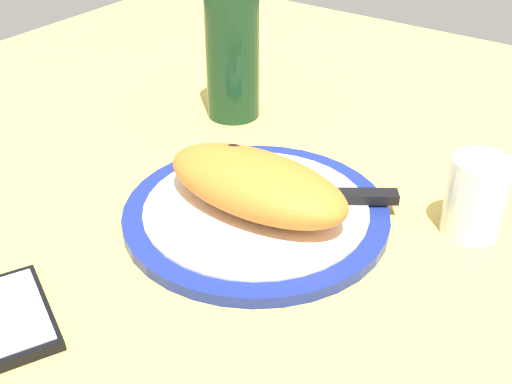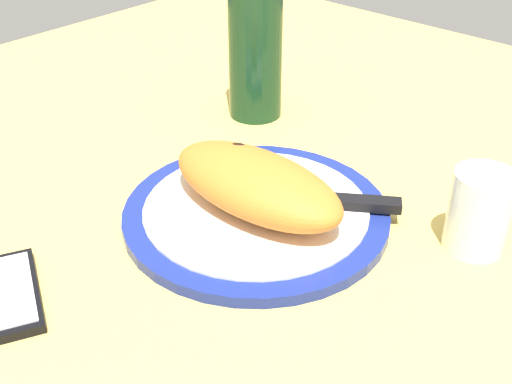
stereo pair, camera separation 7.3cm
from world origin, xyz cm
name	(u,v)px [view 1 (the left image)]	position (x,y,z in cm)	size (l,w,h in cm)	color
ground_plane	(256,229)	(0.00, 0.00, -1.50)	(150.00, 150.00, 3.00)	#DBB756
plate	(256,213)	(0.00, 0.00, 0.80)	(30.49, 30.49, 1.67)	navy
calzone	(258,182)	(-0.04, 0.47, 4.76)	(22.78, 10.84, 6.16)	orange
fork	(228,232)	(0.54, -6.05, 1.87)	(16.33, 2.34, 0.40)	silver
knife	(331,197)	(6.36, 6.08, 2.14)	(19.53, 14.22, 1.20)	silver
smartphone	(13,315)	(-8.95, -26.67, 0.56)	(14.04, 11.34, 1.16)	black
water_glass	(475,202)	(20.90, 11.88, 3.91)	(6.52, 6.52, 9.09)	silver
wine_bottle	(232,35)	(-18.72, 20.61, 12.29)	(7.77, 7.77, 29.99)	#14381E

